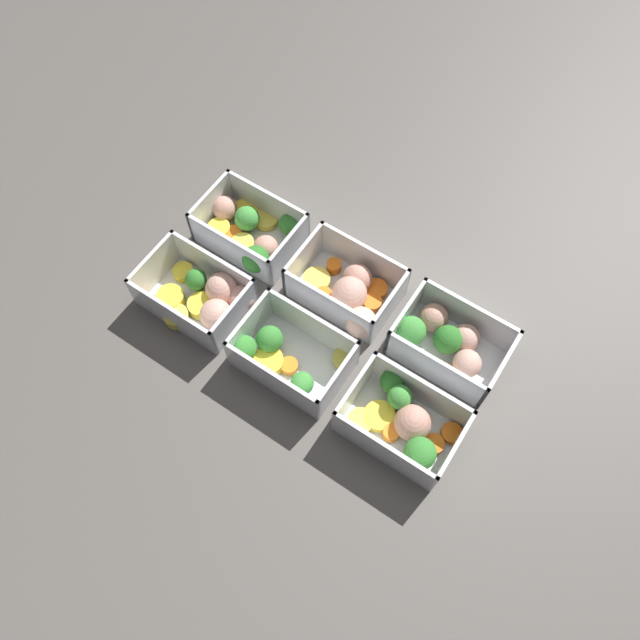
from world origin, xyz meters
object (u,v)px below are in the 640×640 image
(container_near_center, at_px, (350,292))
(container_far_center, at_px, (286,356))
(container_near_right, at_px, (250,231))
(container_far_left, at_px, (404,422))
(container_far_right, at_px, (205,297))
(container_near_left, at_px, (446,341))

(container_near_center, xyz_separation_m, container_far_center, (0.02, 0.13, 0.00))
(container_near_center, relative_size, container_far_center, 0.98)
(container_near_right, xyz_separation_m, container_far_left, (-0.33, 0.12, 0.00))
(container_near_center, bearing_deg, container_near_right, -1.75)
(container_far_right, bearing_deg, container_far_left, 179.46)
(container_near_right, bearing_deg, container_far_center, 139.51)
(container_near_right, distance_m, container_far_right, 0.12)
(container_near_center, distance_m, container_far_left, 0.19)
(container_near_left, xyz_separation_m, container_near_center, (0.14, 0.01, -0.00))
(container_near_center, relative_size, container_far_left, 0.99)
(container_far_left, bearing_deg, container_far_center, 2.42)
(container_far_left, distance_m, container_far_center, 0.17)
(container_near_center, height_order, container_far_left, same)
(container_near_center, relative_size, container_far_right, 0.96)
(container_near_right, bearing_deg, container_far_right, 96.15)
(container_far_left, height_order, container_far_center, same)
(container_far_right, bearing_deg, container_near_left, -158.01)
(container_near_left, bearing_deg, container_far_right, 21.99)
(container_far_right, bearing_deg, container_near_center, -143.96)
(container_near_right, height_order, container_far_left, same)
(container_near_left, bearing_deg, container_far_center, 39.17)
(container_near_center, height_order, container_near_right, same)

